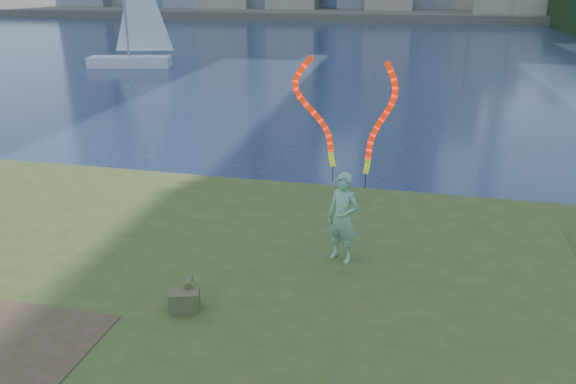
# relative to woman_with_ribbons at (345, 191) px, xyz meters

# --- Properties ---
(ground) EXTENTS (320.00, 320.00, 0.00)m
(ground) POSITION_rel_woman_with_ribbons_xyz_m (-2.58, -1.09, -2.20)
(ground) COLOR #1A2843
(ground) RESTS_ON ground
(grassy_knoll) EXTENTS (20.00, 18.00, 0.80)m
(grassy_knoll) POSITION_rel_woman_with_ribbons_xyz_m (-2.58, -3.38, -1.86)
(grassy_knoll) COLOR #3B4B1B
(grassy_knoll) RESTS_ON ground
(far_shore) EXTENTS (320.00, 40.00, 1.20)m
(far_shore) POSITION_rel_woman_with_ribbons_xyz_m (-2.58, 93.91, -1.60)
(far_shore) COLOR #4B4637
(far_shore) RESTS_ON ground
(woman_with_ribbons) EXTENTS (1.92, 0.89, 4.12)m
(woman_with_ribbons) POSITION_rel_woman_with_ribbons_xyz_m (0.00, 0.00, 0.00)
(woman_with_ribbons) COLOR #1D803B
(woman_with_ribbons) RESTS_ON grassy_knoll
(canvas_bag) EXTENTS (0.55, 0.62, 0.46)m
(canvas_bag) POSITION_rel_woman_with_ribbons_xyz_m (-2.26, -2.34, -1.21)
(canvas_bag) COLOR #4C4527
(canvas_bag) RESTS_ON grassy_knoll
(sailboat) EXTENTS (6.05, 3.17, 9.12)m
(sailboat) POSITION_rel_woman_with_ribbons_xyz_m (-18.68, 27.27, -0.63)
(sailboat) COLOR silver
(sailboat) RESTS_ON ground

